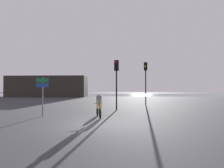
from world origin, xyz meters
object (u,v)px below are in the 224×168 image
at_px(traffic_light_far_right, 146,75).
at_px(cyclist, 99,105).
at_px(traffic_light_center, 116,75).
at_px(distant_building, 47,86).
at_px(direction_sign_post, 42,89).

height_order(traffic_light_far_right, cyclist, traffic_light_far_right).
height_order(traffic_light_far_right, traffic_light_center, traffic_light_far_right).
distance_m(traffic_light_far_right, traffic_light_center, 5.58).
height_order(distant_building, traffic_light_center, traffic_light_center).
xyz_separation_m(traffic_light_far_right, cyclist, (-4.12, -8.37, -2.42)).
bearing_deg(cyclist, traffic_light_center, 58.13).
bearing_deg(cyclist, direction_sign_post, 155.69).
relative_size(distant_building, traffic_light_far_right, 3.41).
bearing_deg(direction_sign_post, distant_building, -47.03).
xyz_separation_m(traffic_light_center, cyclist, (-1.02, -3.74, -2.13)).
height_order(distant_building, traffic_light_far_right, traffic_light_far_right).
xyz_separation_m(traffic_light_center, direction_sign_post, (-4.91, -3.22, -1.15)).
height_order(traffic_light_center, cyclist, traffic_light_center).
distance_m(direction_sign_post, cyclist, 4.04).
xyz_separation_m(distant_building, direction_sign_post, (9.76, -23.56, -0.32)).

